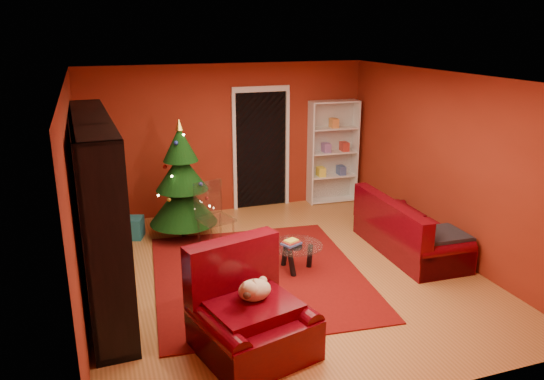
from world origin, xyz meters
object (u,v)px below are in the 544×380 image
object	(u,v)px
rug	(258,275)
coffee_table	(295,257)
christmas_tree	(182,181)
gift_box_red	(181,217)
sofa	(410,225)
gift_box_teal	(132,228)
acrylic_chair	(216,219)
media_unit	(98,211)
white_bookshelf	(333,152)
dog	(255,290)
armchair	(253,313)

from	to	relation	value
rug	coffee_table	size ratio (longest dim) A/B	4.29
christmas_tree	gift_box_red	size ratio (longest dim) A/B	8.92
sofa	coffee_table	size ratio (longest dim) A/B	2.63
gift_box_teal	coffee_table	distance (m)	2.78
acrylic_chair	sofa	bearing A→B (deg)	-38.72
rug	christmas_tree	size ratio (longest dim) A/B	1.68
rug	sofa	bearing A→B (deg)	0.92
media_unit	gift_box_teal	size ratio (longest dim) A/B	8.93
sofa	gift_box_teal	bearing A→B (deg)	65.57
white_bookshelf	dog	bearing A→B (deg)	-121.32
white_bookshelf	gift_box_red	bearing A→B (deg)	-172.17
christmas_tree	rug	bearing A→B (deg)	-68.46
gift_box_red	rug	bearing A→B (deg)	-74.62
dog	gift_box_red	bearing A→B (deg)	76.78
white_bookshelf	rug	bearing A→B (deg)	-128.75
armchair	dog	xyz separation A→B (m)	(0.04, 0.06, 0.22)
armchair	acrylic_chair	size ratio (longest dim) A/B	1.27
rug	acrylic_chair	size ratio (longest dim) A/B	3.52
gift_box_red	sofa	distance (m)	3.77
christmas_tree	gift_box_teal	size ratio (longest dim) A/B	5.77
dog	acrylic_chair	size ratio (longest dim) A/B	0.44
christmas_tree	armchair	bearing A→B (deg)	-88.11
acrylic_chair	christmas_tree	bearing A→B (deg)	103.79
acrylic_chair	gift_box_teal	bearing A→B (deg)	127.83
white_bookshelf	sofa	size ratio (longest dim) A/B	1.01
gift_box_teal	armchair	distance (m)	3.68
media_unit	gift_box_red	xyz separation A→B (m)	(1.31, 2.26, -1.01)
rug	white_bookshelf	size ratio (longest dim) A/B	1.62
christmas_tree	sofa	world-z (taller)	christmas_tree
media_unit	sofa	world-z (taller)	media_unit
gift_box_red	armchair	distance (m)	3.97
dog	coffee_table	world-z (taller)	dog
white_bookshelf	acrylic_chair	xyz separation A→B (m)	(-2.59, -1.46, -0.50)
armchair	coffee_table	distance (m)	1.98
media_unit	dog	size ratio (longest dim) A/B	7.30
christmas_tree	white_bookshelf	distance (m)	3.08
media_unit	gift_box_teal	world-z (taller)	media_unit
white_bookshelf	christmas_tree	bearing A→B (deg)	-161.31
coffee_table	media_unit	bearing A→B (deg)	178.55
white_bookshelf	armchair	world-z (taller)	white_bookshelf
sofa	acrylic_chair	size ratio (longest dim) A/B	2.16
rug	christmas_tree	distance (m)	2.07
gift_box_red	dog	xyz separation A→B (m)	(0.10, -3.89, 0.56)
rug	dog	xyz separation A→B (m)	(-0.54, -1.58, 0.65)
christmas_tree	white_bookshelf	bearing A→B (deg)	15.80
coffee_table	acrylic_chair	size ratio (longest dim) A/B	0.82
christmas_tree	gift_box_teal	distance (m)	1.11
dog	coffee_table	bearing A→B (deg)	41.13
christmas_tree	acrylic_chair	size ratio (longest dim) A/B	2.10
gift_box_teal	dog	xyz separation A→B (m)	(0.93, -3.50, 0.50)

